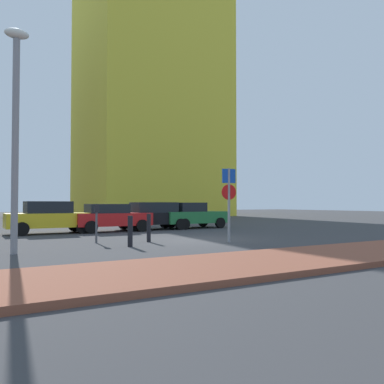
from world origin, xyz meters
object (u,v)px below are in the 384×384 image
at_px(parked_car_yellow, 50,217).
at_px(parking_meter, 96,218).
at_px(street_lamp, 16,120).
at_px(traffic_bollard_near, 130,231).
at_px(traffic_bollard_mid, 149,228).
at_px(parked_car_red, 111,217).
at_px(parking_sign_post, 229,196).
at_px(parked_car_black, 154,215).
at_px(parked_car_green, 191,215).

xyz_separation_m(parked_car_yellow, parking_meter, (0.68, -5.71, 0.11)).
bearing_deg(street_lamp, traffic_bollard_near, 1.60).
height_order(traffic_bollard_near, traffic_bollard_mid, traffic_bollard_mid).
distance_m(parked_car_yellow, traffic_bollard_near, 7.67).
distance_m(parked_car_red, traffic_bollard_near, 7.54).
relative_size(parked_car_yellow, traffic_bollard_mid, 3.77).
height_order(parked_car_yellow, parked_car_red, parked_car_yellow).
bearing_deg(parking_meter, traffic_bollard_mid, -18.86).
xyz_separation_m(parked_car_yellow, traffic_bollard_mid, (2.55, -6.35, -0.28)).
distance_m(parking_sign_post, traffic_bollard_near, 4.12).
bearing_deg(traffic_bollard_near, street_lamp, -178.40).
xyz_separation_m(parked_car_red, parking_meter, (-2.40, -5.48, 0.16)).
distance_m(parked_car_red, parking_meter, 5.99).
bearing_deg(parked_car_black, parking_meter, -130.84).
height_order(parked_car_red, street_lamp, street_lamp).
bearing_deg(parking_sign_post, parked_car_red, 105.49).
distance_m(parking_sign_post, traffic_bollard_mid, 3.36).
xyz_separation_m(parked_car_black, traffic_bollard_mid, (-3.20, -6.51, -0.27)).
xyz_separation_m(parked_car_green, parking_sign_post, (-2.99, -8.06, 1.02)).
height_order(parking_sign_post, traffic_bollard_near, parking_sign_post).
bearing_deg(traffic_bollard_mid, traffic_bollard_near, -135.65).
xyz_separation_m(parking_sign_post, street_lamp, (-7.58, 0.30, 2.18)).
bearing_deg(traffic_bollard_mid, parked_car_green, 48.74).
bearing_deg(parked_car_red, traffic_bollard_mid, -94.91).
height_order(parked_car_yellow, traffic_bollard_near, parked_car_yellow).
relative_size(street_lamp, traffic_bollard_near, 6.29).
relative_size(parked_car_green, parking_sign_post, 1.46).
bearing_deg(parked_car_yellow, parking_sign_post, -56.73).
height_order(parked_car_black, traffic_bollard_near, parked_car_black).
bearing_deg(parked_car_green, parking_meter, -142.35).
height_order(parked_car_red, traffic_bollard_near, parked_car_red).
bearing_deg(parked_car_black, traffic_bollard_mid, -116.18).
height_order(parked_car_black, parked_car_green, parked_car_black).
relative_size(parked_car_red, parking_sign_post, 1.40).
bearing_deg(street_lamp, parking_sign_post, -2.27).
relative_size(parked_car_red, parked_car_green, 0.95).
distance_m(parked_car_red, street_lamp, 9.75).
relative_size(parked_car_black, street_lamp, 0.66).
relative_size(parking_meter, traffic_bollard_near, 1.34).
relative_size(parked_car_yellow, street_lamp, 0.61).
xyz_separation_m(street_lamp, traffic_bollard_mid, (4.91, 1.31, -3.44)).
bearing_deg(street_lamp, parking_meter, 32.63).
height_order(parked_car_red, parked_car_black, parked_car_black).
relative_size(parked_car_green, street_lamp, 0.62).
bearing_deg(parked_car_black, parked_car_green, -1.38).
distance_m(parked_car_yellow, traffic_bollard_mid, 6.85).
bearing_deg(parking_sign_post, street_lamp, 177.73).
relative_size(parked_car_black, parking_sign_post, 1.56).
xyz_separation_m(parked_car_yellow, parked_car_red, (3.08, -0.23, -0.05)).
height_order(parked_car_black, traffic_bollard_mid, parked_car_black).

